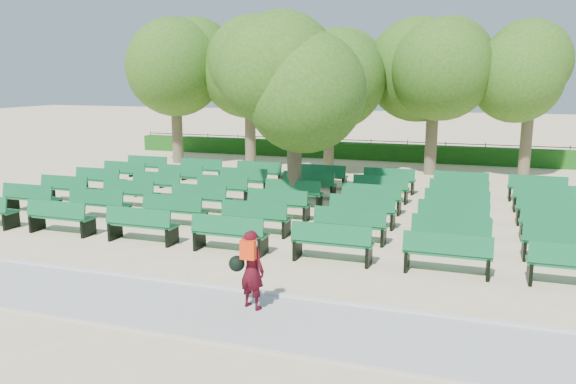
{
  "coord_description": "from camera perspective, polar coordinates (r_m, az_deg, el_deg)",
  "views": [
    {
      "loc": [
        6.42,
        -16.46,
        4.43
      ],
      "look_at": [
        1.28,
        -1.0,
        1.1
      ],
      "focal_mm": 35.0,
      "sensor_mm": 36.0,
      "label": 1
    }
  ],
  "objects": [
    {
      "name": "bench_array",
      "position": [
        18.72,
        -0.05,
        -1.82
      ],
      "size": [
        2.01,
        0.74,
        1.24
      ],
      "rotation": [
        0.0,
        0.0,
        0.07
      ],
      "color": "#105F31",
      "rests_on": "ground"
    },
    {
      "name": "hedge",
      "position": [
        31.38,
        6.47,
        4.19
      ],
      "size": [
        26.0,
        0.7,
        0.9
      ],
      "primitive_type": "cube",
      "color": "#195215",
      "rests_on": "ground"
    },
    {
      "name": "curb",
      "position": [
        12.83,
        -13.09,
        -8.72
      ],
      "size": [
        30.0,
        0.12,
        0.1
      ],
      "primitive_type": "cube",
      "color": "silver",
      "rests_on": "ground"
    },
    {
      "name": "tree_line",
      "position": [
        27.58,
        4.71,
        2.27
      ],
      "size": [
        21.8,
        6.8,
        7.04
      ],
      "primitive_type": null,
      "color": "#36631A",
      "rests_on": "ground"
    },
    {
      "name": "paving",
      "position": [
        11.94,
        -15.99,
        -10.53
      ],
      "size": [
        30.0,
        2.2,
        0.06
      ],
      "primitive_type": "cube",
      "color": "#AFAFAA",
      "rests_on": "ground"
    },
    {
      "name": "fence",
      "position": [
        31.83,
        6.6,
        3.47
      ],
      "size": [
        26.0,
        0.1,
        1.02
      ],
      "primitive_type": null,
      "color": "black",
      "rests_on": "ground"
    },
    {
      "name": "tree_among",
      "position": [
        19.09,
        0.68,
        10.01
      ],
      "size": [
        4.04,
        4.04,
        5.76
      ],
      "color": "brown",
      "rests_on": "ground"
    },
    {
      "name": "ground",
      "position": [
        18.21,
        -2.83,
        -2.54
      ],
      "size": [
        120.0,
        120.0,
        0.0
      ],
      "primitive_type": "plane",
      "color": "beige"
    },
    {
      "name": "person",
      "position": [
        10.82,
        -3.83,
        -7.74
      ],
      "size": [
        0.77,
        0.54,
        1.55
      ],
      "rotation": [
        0.0,
        0.0,
        2.8
      ],
      "color": "#420912",
      "rests_on": "ground"
    }
  ]
}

